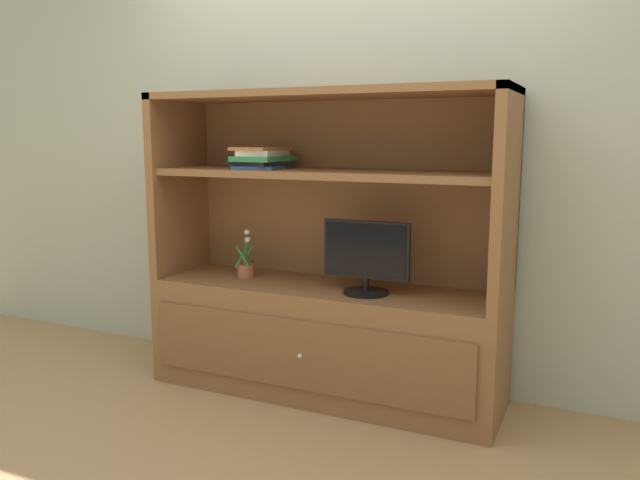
{
  "coord_description": "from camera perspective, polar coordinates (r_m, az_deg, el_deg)",
  "views": [
    {
      "loc": [
        1.34,
        -2.53,
        1.35
      ],
      "look_at": [
        0.0,
        0.35,
        0.83
      ],
      "focal_mm": 35.55,
      "sensor_mm": 36.0,
      "label": 1
    }
  ],
  "objects": [
    {
      "name": "painted_rear_wall",
      "position": [
        3.54,
        2.77,
        10.09
      ],
      "size": [
        6.0,
        0.1,
        2.8
      ],
      "primitive_type": "cube",
      "color": "#ADB29E",
      "rests_on": "ground_plane"
    },
    {
      "name": "tv_monitor",
      "position": [
        3.12,
        4.17,
        -1.5
      ],
      "size": [
        0.44,
        0.23,
        0.36
      ],
      "color": "black",
      "rests_on": "media_console"
    },
    {
      "name": "ground_plane",
      "position": [
        3.17,
        -2.77,
        -15.98
      ],
      "size": [
        8.0,
        8.0,
        0.0
      ],
      "primitive_type": "plane",
      "color": "tan"
    },
    {
      "name": "potted_plant",
      "position": [
        3.54,
        -6.68,
        -2.41
      ],
      "size": [
        0.11,
        0.12,
        0.27
      ],
      "color": "#B26642",
      "rests_on": "media_console"
    },
    {
      "name": "magazine_stack",
      "position": [
        3.39,
        -5.17,
        7.36
      ],
      "size": [
        0.27,
        0.34,
        0.11
      ],
      "color": "#2D519E",
      "rests_on": "media_console"
    },
    {
      "name": "media_console",
      "position": [
        3.34,
        0.42,
        -5.74
      ],
      "size": [
        1.86,
        0.56,
        1.58
      ],
      "color": "brown",
      "rests_on": "ground_plane"
    }
  ]
}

